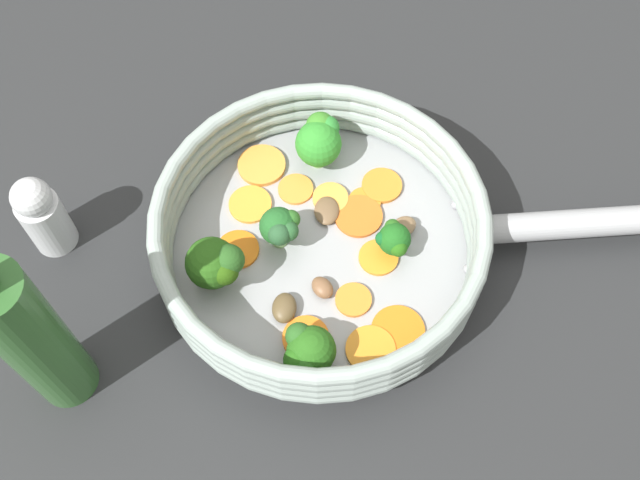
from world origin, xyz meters
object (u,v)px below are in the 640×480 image
(carrot_slice_10, at_px, (238,249))
(mushroom_piece_0, at_px, (322,288))
(broccoli_floret_1, at_px, (217,263))
(mushroom_piece_3, at_px, (403,227))
(carrot_slice_11, at_px, (296,189))
(broccoli_floret_0, at_px, (308,351))
(carrot_slice_9, at_px, (370,349))
(salt_shaker, at_px, (42,215))
(broccoli_floret_4, at_px, (281,228))
(broccoli_floret_2, at_px, (394,239))
(carrot_slice_7, at_px, (262,165))
(carrot_slice_12, at_px, (378,257))
(skillet, at_px, (320,251))
(carrot_slice_6, at_px, (253,201))
(mushroom_piece_2, at_px, (327,211))
(carrot_slice_2, at_px, (398,331))
(oil_bottle, at_px, (31,337))
(carrot_slice_5, at_px, (330,198))
(broccoli_floret_3, at_px, (320,139))
(carrot_slice_0, at_px, (353,300))
(carrot_slice_1, at_px, (382,185))
(carrot_slice_3, at_px, (306,338))
(carrot_slice_4, at_px, (359,216))
(carrot_slice_8, at_px, (365,202))
(mushroom_piece_1, at_px, (284,308))

(carrot_slice_10, height_order, mushroom_piece_0, mushroom_piece_0)
(broccoli_floret_1, distance_m, mushroom_piece_3, 0.18)
(carrot_slice_11, relative_size, broccoli_floret_0, 0.73)
(carrot_slice_9, bearing_deg, broccoli_floret_1, -82.01)
(salt_shaker, bearing_deg, carrot_slice_9, 102.83)
(broccoli_floret_4, bearing_deg, broccoli_floret_2, 120.17)
(carrot_slice_7, relative_size, carrot_slice_12, 1.29)
(skillet, xyz_separation_m, broccoli_floret_2, (-0.04, 0.06, 0.03))
(carrot_slice_6, bearing_deg, mushroom_piece_2, 115.05)
(carrot_slice_2, relative_size, broccoli_floret_4, 1.02)
(oil_bottle, bearing_deg, broccoli_floret_4, 159.52)
(carrot_slice_5, bearing_deg, carrot_slice_12, 69.03)
(broccoli_floret_3, bearing_deg, oil_bottle, -9.62)
(carrot_slice_5, bearing_deg, broccoli_floret_4, -8.73)
(carrot_slice_0, bearing_deg, salt_shaker, -69.57)
(salt_shaker, bearing_deg, broccoli_floret_4, 121.25)
(carrot_slice_1, distance_m, carrot_slice_6, 0.13)
(carrot_slice_10, distance_m, oil_bottle, 0.20)
(carrot_slice_3, bearing_deg, broccoli_floret_0, 40.84)
(carrot_slice_12, relative_size, mushroom_piece_0, 1.59)
(carrot_slice_7, bearing_deg, carrot_slice_4, 93.00)
(carrot_slice_3, bearing_deg, carrot_slice_2, 129.87)
(carrot_slice_12, bearing_deg, carrot_slice_3, -5.20)
(carrot_slice_7, xyz_separation_m, carrot_slice_8, (-0.02, 0.11, -0.00))
(carrot_slice_7, distance_m, carrot_slice_10, 0.10)
(broccoli_floret_4, relative_size, mushroom_piece_1, 1.60)
(carrot_slice_10, relative_size, broccoli_floret_0, 0.85)
(carrot_slice_12, bearing_deg, mushroom_piece_2, -101.06)
(broccoli_floret_0, relative_size, mushroom_piece_3, 1.82)
(carrot_slice_1, distance_m, broccoli_floret_3, 0.08)
(skillet, relative_size, salt_shaker, 3.06)
(carrot_slice_7, bearing_deg, mushroom_piece_2, 84.71)
(broccoli_floret_4, bearing_deg, carrot_slice_8, 154.40)
(carrot_slice_8, height_order, carrot_slice_11, same)
(oil_bottle, bearing_deg, carrot_slice_0, 140.08)
(carrot_slice_9, xyz_separation_m, mushroom_piece_1, (0.01, -0.08, 0.01))
(carrot_slice_6, height_order, carrot_slice_9, same)
(carrot_slice_11, bearing_deg, carrot_slice_9, 56.86)
(carrot_slice_4, relative_size, carrot_slice_5, 1.32)
(carrot_slice_2, xyz_separation_m, broccoli_floret_1, (0.05, -0.16, 0.03))
(carrot_slice_5, bearing_deg, mushroom_piece_1, 15.04)
(skillet, height_order, carrot_slice_10, carrot_slice_10)
(broccoli_floret_1, relative_size, broccoli_floret_4, 1.22)
(carrot_slice_0, height_order, mushroom_piece_0, mushroom_piece_0)
(carrot_slice_8, relative_size, salt_shaker, 0.34)
(carrot_slice_3, height_order, carrot_slice_4, same)
(carrot_slice_2, bearing_deg, mushroom_piece_3, -150.85)
(carrot_slice_3, xyz_separation_m, broccoli_floret_0, (0.02, 0.01, 0.02))
(carrot_slice_3, bearing_deg, carrot_slice_10, -109.33)
(carrot_slice_7, relative_size, broccoli_floret_0, 1.01)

